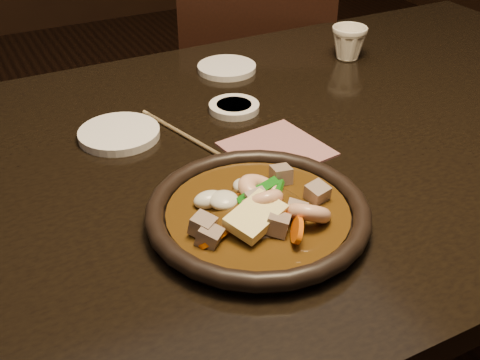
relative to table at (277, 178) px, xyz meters
name	(u,v)px	position (x,y,z in m)	size (l,w,h in m)	color
table	(277,178)	(0.00, 0.00, 0.00)	(1.60, 0.90, 0.75)	black
chair	(251,105)	(0.29, 0.63, -0.20)	(0.53, 0.53, 0.87)	black
plate	(258,214)	(-0.14, -0.18, 0.09)	(0.30, 0.30, 0.03)	black
stirfry	(260,210)	(-0.14, -0.19, 0.10)	(0.20, 0.17, 0.06)	#3B240A
soy_dish	(234,107)	(-0.02, 0.13, 0.08)	(0.09, 0.09, 0.01)	white
saucer_left	(119,134)	(-0.23, 0.13, 0.08)	(0.13, 0.13, 0.01)	white
saucer_right	(227,68)	(0.05, 0.29, 0.08)	(0.12, 0.12, 0.01)	white
tea_cup	(349,42)	(0.31, 0.23, 0.11)	(0.07, 0.07, 0.07)	white
chopsticks	(187,136)	(-0.13, 0.07, 0.08)	(0.07, 0.24, 0.01)	tan
napkin	(277,149)	(-0.02, -0.03, 0.08)	(0.14, 0.14, 0.00)	#9C6063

